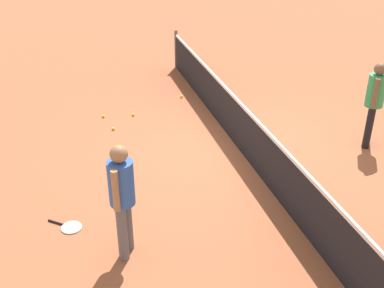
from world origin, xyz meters
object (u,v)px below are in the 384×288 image
(tennis_racket_near_player, at_px, (70,227))
(tennis_ball_stray_right, at_px, (133,114))
(tennis_ball_near_player, at_px, (103,116))
(player_near_side, at_px, (122,193))
(tennis_ball_by_net, at_px, (113,129))
(player_far_side, at_px, (375,98))
(tennis_ball_stray_left, at_px, (181,96))

(tennis_racket_near_player, height_order, tennis_ball_stray_right, tennis_ball_stray_right)
(tennis_racket_near_player, bearing_deg, tennis_ball_near_player, 166.43)
(player_near_side, xyz_separation_m, tennis_ball_stray_right, (-4.52, 0.84, -0.98))
(tennis_racket_near_player, bearing_deg, tennis_ball_by_net, 161.38)
(player_far_side, relative_size, tennis_ball_near_player, 25.76)
(tennis_ball_by_net, bearing_deg, tennis_racket_near_player, -18.62)
(player_far_side, relative_size, tennis_ball_by_net, 25.76)
(tennis_ball_by_net, xyz_separation_m, tennis_ball_stray_right, (-0.60, 0.52, 0.00))
(player_near_side, relative_size, tennis_racket_near_player, 3.04)
(player_near_side, relative_size, tennis_ball_stray_right, 25.76)
(tennis_ball_stray_right, bearing_deg, tennis_racket_near_player, -22.92)
(tennis_racket_near_player, xyz_separation_m, tennis_ball_stray_right, (-3.73, 1.58, 0.02))
(player_far_side, relative_size, tennis_racket_near_player, 3.04)
(tennis_ball_near_player, relative_size, tennis_ball_stray_right, 1.00)
(player_near_side, relative_size, tennis_ball_by_net, 25.76)
(tennis_racket_near_player, distance_m, tennis_ball_stray_right, 4.05)
(tennis_racket_near_player, relative_size, tennis_ball_by_net, 8.47)
(player_far_side, distance_m, tennis_ball_near_player, 5.68)
(tennis_ball_near_player, bearing_deg, player_far_side, 60.79)
(tennis_racket_near_player, height_order, tennis_ball_by_net, tennis_ball_by_net)
(player_near_side, height_order, tennis_ball_by_net, player_near_side)
(tennis_ball_near_player, bearing_deg, player_near_side, -2.27)
(tennis_ball_stray_left, distance_m, tennis_ball_stray_right, 1.51)
(player_near_side, bearing_deg, player_far_side, 110.40)
(player_near_side, bearing_deg, tennis_ball_stray_right, 169.50)
(tennis_ball_by_net, bearing_deg, tennis_ball_stray_left, 125.96)
(player_near_side, relative_size, player_far_side, 1.00)
(tennis_ball_near_player, height_order, tennis_ball_stray_right, same)
(player_near_side, distance_m, tennis_ball_by_net, 4.05)
(tennis_ball_near_player, bearing_deg, tennis_ball_by_net, 10.94)
(player_far_side, distance_m, tennis_ball_stray_left, 4.56)
(tennis_ball_stray_left, xyz_separation_m, tennis_ball_stray_right, (0.73, -1.31, 0.00))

